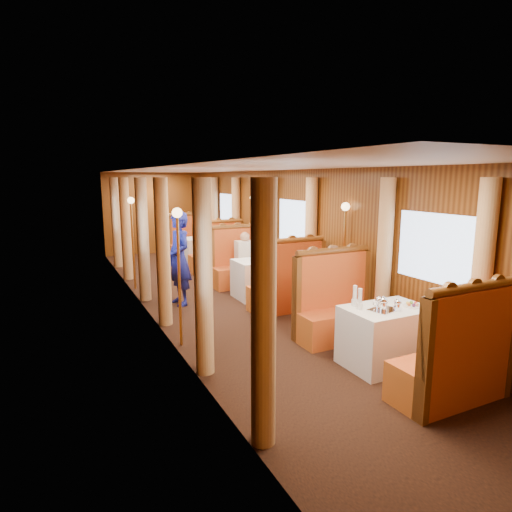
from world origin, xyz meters
TOP-DOWN VIEW (x-y plane):
  - floor at (0.00, 0.00)m, footprint 3.00×12.00m
  - ceiling at (0.00, 0.00)m, footprint 3.00×12.00m
  - wall_far at (0.00, 6.00)m, footprint 3.00×0.01m
  - wall_left at (-1.50, 0.00)m, footprint 0.01×12.00m
  - wall_right at (1.50, 0.00)m, footprint 0.01×12.00m
  - doorway_far at (0.00, 5.97)m, footprint 0.80×0.04m
  - table_near at (0.75, -3.50)m, footprint 1.05×0.72m
  - banquette_near_fwd at (0.75, -4.51)m, footprint 1.30×0.55m
  - banquette_near_aft at (0.75, -2.49)m, footprint 1.30×0.55m
  - table_mid at (0.75, 0.00)m, footprint 1.05×0.72m
  - banquette_mid_fwd at (0.75, -1.01)m, footprint 1.30×0.55m
  - banquette_mid_aft at (0.75, 1.01)m, footprint 1.30×0.55m
  - table_far at (0.75, 3.50)m, footprint 1.05×0.72m
  - banquette_far_fwd at (0.75, 2.49)m, footprint 1.30×0.55m
  - banquette_far_aft at (0.75, 4.51)m, footprint 1.30×0.55m
  - tea_tray at (0.63, -3.57)m, footprint 0.39×0.33m
  - teapot_left at (0.59, -3.59)m, footprint 0.18×0.14m
  - teapot_right at (0.76, -3.65)m, footprint 0.15×0.13m
  - teapot_back at (0.63, -3.47)m, footprint 0.17×0.15m
  - fruit_plate at (1.07, -3.60)m, footprint 0.22×0.22m
  - cup_inboard at (0.39, -3.40)m, footprint 0.08×0.08m
  - cup_outboard at (0.43, -3.26)m, footprint 0.08×0.08m
  - rose_vase_mid at (0.77, -0.02)m, footprint 0.06×0.06m
  - rose_vase_far at (0.72, 3.50)m, footprint 0.06×0.06m
  - window_left_near at (-1.49, -3.50)m, footprint 0.01×1.20m
  - curtain_left_near_a at (-1.38, -4.28)m, footprint 0.22×0.22m
  - curtain_left_near_b at (-1.38, -2.72)m, footprint 0.22×0.22m
  - window_right_near at (1.49, -3.50)m, footprint 0.01×1.20m
  - curtain_right_near_a at (1.38, -4.28)m, footprint 0.22×0.22m
  - curtain_right_near_b at (1.38, -2.72)m, footprint 0.22×0.22m
  - window_left_mid at (-1.49, 0.00)m, footprint 0.01×1.20m
  - curtain_left_mid_a at (-1.38, -0.78)m, footprint 0.22×0.22m
  - curtain_left_mid_b at (-1.38, 0.78)m, footprint 0.22×0.22m
  - window_right_mid at (1.49, 0.00)m, footprint 0.01×1.20m
  - curtain_right_mid_a at (1.38, -0.78)m, footprint 0.22×0.22m
  - curtain_right_mid_b at (1.38, 0.78)m, footprint 0.22×0.22m
  - window_left_far at (-1.49, 3.50)m, footprint 0.01×1.20m
  - curtain_left_far_a at (-1.38, 2.72)m, footprint 0.22×0.22m
  - curtain_left_far_b at (-1.38, 4.28)m, footprint 0.22×0.22m
  - window_right_far at (1.49, 3.50)m, footprint 0.01×1.20m
  - curtain_right_far_a at (1.38, 2.72)m, footprint 0.22×0.22m
  - curtain_right_far_b at (1.38, 4.28)m, footprint 0.22×0.22m
  - sconce_left_fore at (-1.40, -1.75)m, footprint 0.14×0.14m
  - sconce_right_fore at (1.40, -1.75)m, footprint 0.14×0.14m
  - sconce_left_aft at (-1.40, 1.75)m, footprint 0.14×0.14m
  - sconce_right_aft at (1.40, 1.75)m, footprint 0.14×0.14m
  - steward at (-0.85, 0.20)m, footprint 0.50×0.69m
  - passenger at (0.75, 0.75)m, footprint 0.40×0.44m

SIDE VIEW (x-z plane):
  - floor at x=0.00m, z-range -0.01..0.01m
  - table_near at x=0.75m, z-range 0.00..0.75m
  - table_mid at x=0.75m, z-range 0.00..0.75m
  - table_far at x=0.75m, z-range 0.00..0.75m
  - banquette_near_fwd at x=0.75m, z-range -0.25..1.09m
  - banquette_near_aft at x=0.75m, z-range -0.25..1.09m
  - banquette_mid_fwd at x=0.75m, z-range -0.25..1.09m
  - banquette_mid_aft at x=0.75m, z-range -0.25..1.09m
  - banquette_far_fwd at x=0.75m, z-range -0.25..1.09m
  - banquette_far_aft at x=0.75m, z-range -0.25..1.09m
  - passenger at x=0.75m, z-range 0.36..1.12m
  - tea_tray at x=0.63m, z-range 0.75..0.76m
  - fruit_plate at x=1.07m, z-range 0.74..0.80m
  - teapot_right at x=0.76m, z-range 0.75..0.86m
  - teapot_back at x=0.63m, z-range 0.75..0.86m
  - teapot_left at x=0.59m, z-range 0.75..0.89m
  - cup_inboard at x=0.39m, z-range 0.72..0.99m
  - cup_outboard at x=0.43m, z-range 0.72..0.99m
  - steward at x=-0.85m, z-range 0.00..1.74m
  - rose_vase_mid at x=0.77m, z-range 0.75..1.11m
  - rose_vase_far at x=0.72m, z-range 0.75..1.11m
  - doorway_far at x=0.00m, z-range 0.00..2.00m
  - curtain_left_near_a at x=-1.38m, z-range 0.00..2.35m
  - curtain_left_near_b at x=-1.38m, z-range 0.00..2.35m
  - curtain_right_near_a at x=1.38m, z-range 0.00..2.35m
  - curtain_right_near_b at x=1.38m, z-range 0.00..2.35m
  - curtain_left_mid_a at x=-1.38m, z-range 0.00..2.35m
  - curtain_left_mid_b at x=-1.38m, z-range 0.00..2.35m
  - curtain_right_mid_a at x=1.38m, z-range 0.00..2.35m
  - curtain_right_mid_b at x=1.38m, z-range 0.00..2.35m
  - curtain_left_far_a at x=-1.38m, z-range 0.00..2.35m
  - curtain_left_far_b at x=-1.38m, z-range 0.00..2.35m
  - curtain_right_far_a at x=1.38m, z-range 0.00..2.35m
  - curtain_right_far_b at x=1.38m, z-range 0.00..2.35m
  - wall_far at x=0.00m, z-range 0.00..2.50m
  - wall_left at x=-1.50m, z-range 0.00..2.50m
  - wall_right at x=1.50m, z-range 0.00..2.50m
  - sconce_left_fore at x=-1.40m, z-range 0.41..2.36m
  - sconce_right_fore at x=1.40m, z-range 0.41..2.36m
  - sconce_left_aft at x=-1.40m, z-range 0.41..2.36m
  - sconce_right_aft at x=1.40m, z-range 0.41..2.36m
  - window_left_near at x=-1.49m, z-range 1.00..1.90m
  - window_right_near at x=1.49m, z-range 1.00..1.90m
  - window_left_mid at x=-1.49m, z-range 1.00..1.90m
  - window_right_mid at x=1.49m, z-range 1.00..1.90m
  - window_left_far at x=-1.49m, z-range 1.00..1.90m
  - window_right_far at x=1.49m, z-range 1.00..1.90m
  - ceiling at x=0.00m, z-range 2.49..2.51m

